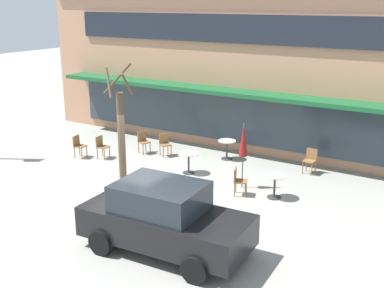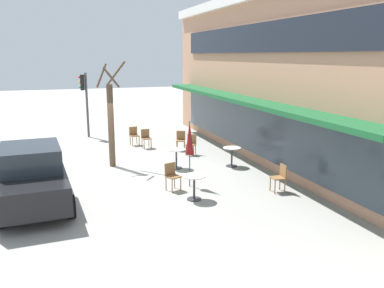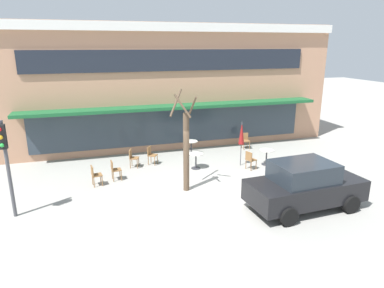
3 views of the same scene
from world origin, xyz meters
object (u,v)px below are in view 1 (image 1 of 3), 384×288
at_px(cafe_table_streetside, 275,182).
at_px(cafe_chair_5, 165,143).
at_px(cafe_table_by_tree, 189,160).
at_px(cafe_chair_2, 79,145).
at_px(cafe_chair_0, 310,159).
at_px(cafe_table_near_wall, 227,147).
at_px(cafe_chair_3, 102,145).
at_px(parked_sedan, 164,218).
at_px(street_tree, 121,135).
at_px(patio_umbrella_green_folded, 243,140).
at_px(cafe_chair_1, 143,140).
at_px(cafe_chair_4, 238,179).

bearing_deg(cafe_table_streetside, cafe_chair_5, 162.28).
bearing_deg(cafe_table_by_tree, cafe_chair_2, -170.82).
bearing_deg(cafe_chair_0, cafe_chair_5, -169.01).
xyz_separation_m(cafe_table_near_wall, cafe_chair_3, (-4.25, -2.49, 0.01)).
xyz_separation_m(parked_sedan, street_tree, (-3.63, 2.77, 0.92)).
bearing_deg(patio_umbrella_green_folded, cafe_chair_1, 166.04).
bearing_deg(street_tree, patio_umbrella_green_folded, 31.60).
relative_size(cafe_table_by_tree, street_tree, 0.19).
distance_m(patio_umbrella_green_folded, cafe_chair_3, 6.17).
relative_size(cafe_chair_2, street_tree, 0.22).
bearing_deg(cafe_chair_3, cafe_chair_0, 19.68).
distance_m(cafe_chair_4, cafe_chair_5, 4.84).
height_order(cafe_chair_0, cafe_chair_4, same).
relative_size(cafe_table_streetside, patio_umbrella_green_folded, 0.35).
bearing_deg(cafe_chair_4, cafe_table_near_wall, 123.70).
height_order(parked_sedan, street_tree, street_tree).
distance_m(cafe_table_streetside, cafe_chair_5, 5.70).
height_order(patio_umbrella_green_folded, parked_sedan, patio_umbrella_green_folded).
relative_size(patio_umbrella_green_folded, cafe_chair_4, 2.47).
bearing_deg(cafe_chair_2, cafe_table_near_wall, 29.70).
relative_size(cafe_chair_0, cafe_chair_2, 1.00).
relative_size(patio_umbrella_green_folded, cafe_chair_3, 2.47).
bearing_deg(cafe_chair_1, cafe_table_near_wall, 18.26).
bearing_deg(street_tree, cafe_chair_2, 156.55).
relative_size(patio_umbrella_green_folded, cafe_chair_2, 2.47).
distance_m(cafe_chair_3, cafe_chair_5, 2.49).
distance_m(cafe_chair_1, street_tree, 3.97).
xyz_separation_m(patio_umbrella_green_folded, cafe_chair_5, (-4.16, 1.46, -1.10)).
distance_m(cafe_table_streetside, cafe_chair_2, 8.17).
height_order(cafe_chair_1, cafe_chair_2, same).
relative_size(cafe_chair_0, parked_sedan, 0.21).
bearing_deg(cafe_chair_5, cafe_chair_2, -143.81).
xyz_separation_m(cafe_table_by_tree, cafe_chair_4, (2.42, -0.87, 0.01)).
distance_m(cafe_chair_0, cafe_chair_1, 6.68).
height_order(cafe_table_streetside, cafe_chair_1, cafe_chair_1).
xyz_separation_m(cafe_table_near_wall, cafe_chair_5, (-2.34, -0.89, 0.01)).
height_order(cafe_table_near_wall, patio_umbrella_green_folded, patio_umbrella_green_folded).
relative_size(cafe_chair_1, cafe_chair_5, 1.00).
relative_size(cafe_table_streetside, cafe_chair_1, 0.85).
relative_size(cafe_table_near_wall, patio_umbrella_green_folded, 0.35).
bearing_deg(street_tree, cafe_table_near_wall, 70.64).
xyz_separation_m(cafe_chair_1, cafe_chair_3, (-0.97, -1.41, 0.00)).
bearing_deg(cafe_chair_0, cafe_table_near_wall, -176.51).
height_order(patio_umbrella_green_folded, cafe_chair_3, patio_umbrella_green_folded).
distance_m(cafe_table_streetside, cafe_table_by_tree, 3.53).
height_order(cafe_table_streetside, cafe_chair_2, cafe_chair_2).
bearing_deg(cafe_chair_5, cafe_table_near_wall, 20.87).
bearing_deg(cafe_chair_2, cafe_chair_3, 25.93).
distance_m(cafe_chair_1, cafe_chair_3, 1.71).
relative_size(cafe_chair_5, parked_sedan, 0.21).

